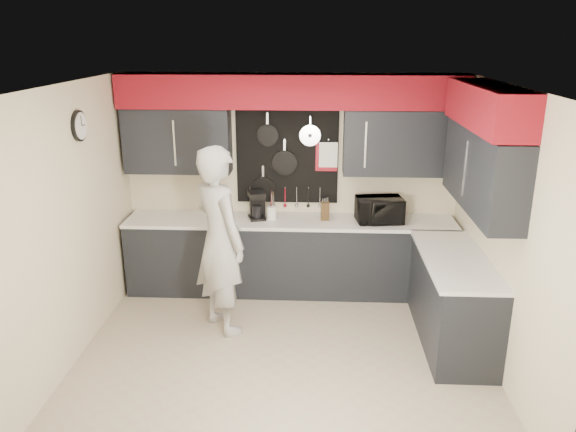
# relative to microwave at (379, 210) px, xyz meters

# --- Properties ---
(ground) EXTENTS (4.00, 4.00, 0.00)m
(ground) POSITION_rel_microwave_xyz_m (-1.04, -1.41, -1.07)
(ground) COLOR tan
(ground) RESTS_ON ground
(back_wall_assembly) EXTENTS (4.00, 0.36, 2.60)m
(back_wall_assembly) POSITION_rel_microwave_xyz_m (-1.03, 0.19, 0.94)
(back_wall_assembly) COLOR beige
(back_wall_assembly) RESTS_ON ground
(right_wall_assembly) EXTENTS (0.36, 3.50, 2.60)m
(right_wall_assembly) POSITION_rel_microwave_xyz_m (0.81, -1.15, 0.88)
(right_wall_assembly) COLOR beige
(right_wall_assembly) RESTS_ON ground
(left_wall_assembly) EXTENTS (0.05, 3.50, 2.60)m
(left_wall_assembly) POSITION_rel_microwave_xyz_m (-3.03, -1.40, 0.27)
(left_wall_assembly) COLOR beige
(left_wall_assembly) RESTS_ON ground
(base_cabinets) EXTENTS (3.95, 2.20, 0.92)m
(base_cabinets) POSITION_rel_microwave_xyz_m (-0.55, -0.28, -0.61)
(base_cabinets) COLOR black
(base_cabinets) RESTS_ON ground
(microwave) EXTENTS (0.57, 0.42, 0.29)m
(microwave) POSITION_rel_microwave_xyz_m (0.00, 0.00, 0.00)
(microwave) COLOR black
(microwave) RESTS_ON base_cabinets
(knife_block) EXTENTS (0.10, 0.10, 0.21)m
(knife_block) POSITION_rel_microwave_xyz_m (-0.63, 0.04, -0.04)
(knife_block) COLOR #332210
(knife_block) RESTS_ON base_cabinets
(utensil_crock) EXTENTS (0.12, 0.12, 0.15)m
(utensil_crock) POSITION_rel_microwave_xyz_m (-1.26, 0.04, -0.07)
(utensil_crock) COLOR white
(utensil_crock) RESTS_ON base_cabinets
(coffee_maker) EXTENTS (0.24, 0.27, 0.33)m
(coffee_maker) POSITION_rel_microwave_xyz_m (-1.44, 0.06, 0.03)
(coffee_maker) COLOR black
(coffee_maker) RESTS_ON base_cabinets
(person) EXTENTS (0.83, 0.86, 1.99)m
(person) POSITION_rel_microwave_xyz_m (-1.72, -0.91, -0.07)
(person) COLOR #AEAEAC
(person) RESTS_ON ground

